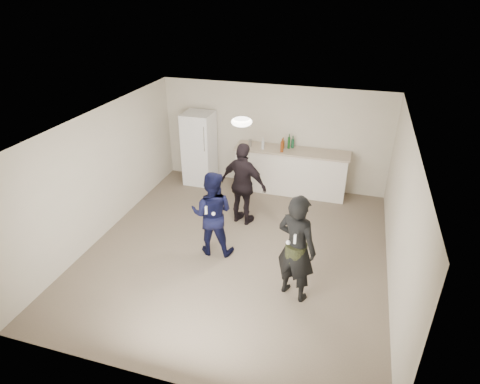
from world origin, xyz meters
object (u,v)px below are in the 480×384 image
(counter, at_px, (291,172))
(fridge, at_px, (199,148))
(spectator, at_px, (243,185))
(man, at_px, (212,214))
(shaker, at_px, (250,143))
(woman, at_px, (296,248))

(counter, relative_size, fridge, 1.44)
(spectator, bearing_deg, man, 92.78)
(shaker, bearing_deg, counter, 2.23)
(shaker, height_order, woman, woman)
(counter, height_order, spectator, spectator)
(fridge, relative_size, woman, 0.98)
(shaker, height_order, man, man)
(shaker, distance_m, man, 2.81)
(counter, bearing_deg, spectator, -112.92)
(shaker, distance_m, spectator, 1.67)
(fridge, distance_m, woman, 4.62)
(shaker, relative_size, man, 0.10)
(fridge, height_order, spectator, fridge)
(shaker, bearing_deg, woman, -64.25)
(fridge, xyz_separation_m, man, (1.34, -2.75, -0.08))
(shaker, relative_size, woman, 0.09)
(fridge, distance_m, shaker, 1.32)
(man, xyz_separation_m, spectator, (0.25, 1.17, 0.07))
(counter, bearing_deg, man, -108.68)
(shaker, relative_size, spectator, 0.10)
(counter, bearing_deg, woman, -78.83)
(woman, bearing_deg, spectator, -30.89)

